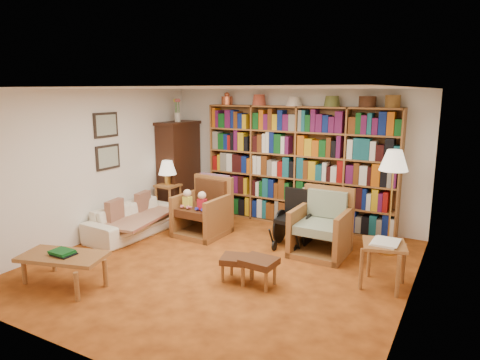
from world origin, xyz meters
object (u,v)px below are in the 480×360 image
Objects in this scene: side_table_lamp at (168,194)px; floor_lamp at (394,165)px; side_table_papers at (384,250)px; armchair_sage at (323,229)px; footstool_b at (259,264)px; footstool_a at (237,261)px; sofa at (136,219)px; coffee_table at (63,258)px; wheelchair at (294,220)px; armchair_leather at (205,210)px.

floor_lamp is at bearing 2.01° from side_table_lamp.
side_table_papers is (0.15, -1.25, -0.90)m from floor_lamp.
armchair_sage is 2.20× the size of footstool_b.
side_table_lamp is at bearing 147.68° from footstool_b.
side_table_lamp reaches higher than footstool_a.
coffee_table is (0.60, -1.99, 0.10)m from sofa.
coffee_table is (-3.44, -3.19, -1.02)m from floor_lamp.
wheelchair is 1.92× the size of footstool_a.
armchair_sage reaches higher than sofa.
side_table_lamp is 3.44m from footstool_b.
side_table_papers is 1.59m from footstool_b.
footstool_b is (-1.24, -1.98, -1.09)m from floor_lamp.
wheelchair reaches higher than footstool_b.
sofa is 2.86× the size of side_table_papers.
footstool_a is 0.41× the size of coffee_table.
sofa is at bearing -148.92° from armchair_leather.
wheelchair is at bearing 53.83° from coffee_table.
floor_lamp is 2.58m from footstool_b.
footstool_a is at bearing -95.63° from wheelchair.
side_table_papers is (3.15, -0.68, 0.08)m from armchair_leather.
coffee_table is at bearing -160.19° from sofa.
armchair_leather is 1.01× the size of armchair_sage.
armchair_sage is (2.10, 0.11, -0.03)m from armchair_leather.
footstool_b is at bearing -102.42° from armchair_sage.
armchair_leather is 2.10m from armchair_sage.
wheelchair is (2.65, 0.80, 0.16)m from sofa.
footstool_a is at bearing 32.22° from coffee_table.
footstool_b is at bearing -38.88° from armchair_leather.
armchair_sage is 1.32m from side_table_papers.
sofa is 2.08m from coffee_table.
sofa reaches higher than footstool_a.
footstool_a is (2.59, -1.85, -0.21)m from side_table_lamp.
side_table_lamp is at bearing 103.03° from coffee_table.
footstool_b reaches higher than footstool_a.
armchair_sage is 1.58× the size of side_table_papers.
armchair_sage is 1.68m from footstool_a.
floor_lamp reaches higher than sofa.
coffee_table is at bearing -132.93° from armchair_sage.
coffee_table is at bearing -76.97° from side_table_lamp.
side_table_lamp is at bearing 8.37° from sofa.
sofa is 2.92m from footstool_b.
floor_lamp is at bearing 42.80° from coffee_table.
wheelchair is (1.60, 0.17, 0.01)m from armchair_leather.
sofa reaches higher than coffee_table.
footstool_b is (2.81, -0.79, 0.04)m from sofa.
sofa is 3.76× the size of footstool_a.
floor_lamp reaches higher than side_table_lamp.
side_table_lamp reaches higher than coffee_table.
floor_lamp is 1.54m from side_table_papers.
side_table_lamp is 1.06× the size of side_table_papers.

